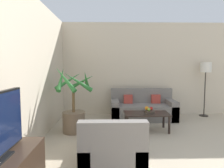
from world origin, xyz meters
TOP-DOWN VIEW (x-y plane):
  - wall_back at (0.00, 6.56)m, footprint 8.74×0.06m
  - wall_left at (-3.60, 3.27)m, footprint 0.06×8.13m
  - potted_palm at (-3.00, 4.94)m, footprint 0.92×0.93m
  - sofa_loveseat at (-1.31, 5.98)m, footprint 1.72×0.77m
  - floor_lamp at (0.51, 6.25)m, footprint 0.30×0.30m
  - coffee_table at (-1.40, 4.99)m, footprint 0.98×0.52m
  - fruit_bowl at (-1.32, 5.06)m, footprint 0.25×0.25m
  - apple_red at (-1.28, 5.10)m, footprint 0.08×0.08m
  - apple_green at (-1.35, 5.01)m, footprint 0.07×0.07m
  - orange_fruit at (-1.38, 5.11)m, footprint 0.09×0.09m
  - armchair at (-2.20, 3.34)m, footprint 0.86×0.84m
  - ottoman at (-2.26, 4.10)m, footprint 0.67×0.48m

SIDE VIEW (x-z plane):
  - ottoman at x=-2.26m, z-range 0.00..0.39m
  - armchair at x=-2.20m, z-range -0.13..0.65m
  - sofa_loveseat at x=-1.31m, z-range -0.13..0.68m
  - coffee_table at x=-1.40m, z-range 0.15..0.55m
  - fruit_bowl at x=-1.32m, z-range 0.40..0.44m
  - apple_green at x=-1.35m, z-range 0.44..0.51m
  - apple_red at x=-1.28m, z-range 0.44..0.52m
  - potted_palm at x=-3.00m, z-range -0.24..1.21m
  - orange_fruit at x=-1.38m, z-range 0.44..0.53m
  - floor_lamp at x=0.51m, z-range 0.53..2.08m
  - wall_back at x=0.00m, z-range 0.00..2.70m
  - wall_left at x=-3.60m, z-range 0.00..2.70m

